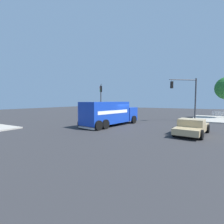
# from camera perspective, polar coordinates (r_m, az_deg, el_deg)

# --- Properties ---
(ground_plane) EXTENTS (100.00, 100.00, 0.00)m
(ground_plane) POSITION_cam_1_polar(r_m,az_deg,el_deg) (20.58, 1.86, -4.33)
(ground_plane) COLOR #2B2B2D
(delivery_truck) EXTENTS (3.90, 8.45, 2.81)m
(delivery_truck) POSITION_cam_1_polar(r_m,az_deg,el_deg) (19.68, -0.80, -0.39)
(delivery_truck) COLOR #1438AD
(delivery_truck) RESTS_ON ground
(traffic_light_primary) EXTENTS (2.68, 3.81, 5.82)m
(traffic_light_primary) POSITION_cam_1_polar(r_m,az_deg,el_deg) (30.07, -3.81, 5.62)
(traffic_light_primary) COLOR #38383D
(traffic_light_primary) RESTS_ON ground
(traffic_light_secondary) EXTENTS (3.26, 2.69, 5.96)m
(traffic_light_secondary) POSITION_cam_1_polar(r_m,az_deg,el_deg) (25.87, 24.39, 6.00)
(traffic_light_secondary) COLOR #38383D
(traffic_light_secondary) RESTS_ON sidewalk_corner_near
(pickup_tan) EXTENTS (2.72, 5.39, 1.38)m
(pickup_tan) POSITION_cam_1_polar(r_m,az_deg,el_deg) (16.05, 25.65, -4.43)
(pickup_tan) COLOR tan
(pickup_tan) RESTS_ON ground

